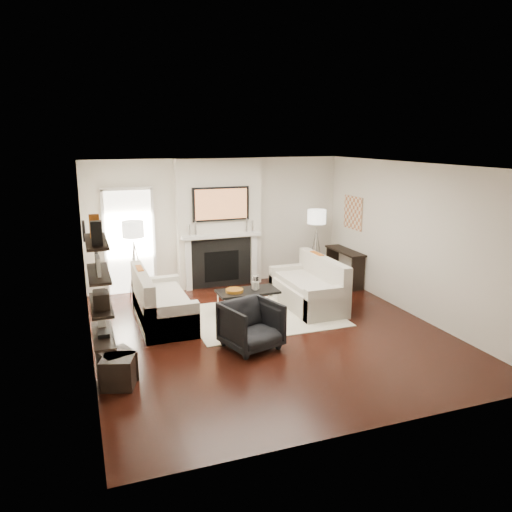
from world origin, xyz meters
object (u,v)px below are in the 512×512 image
object	(u,v)px
loveseat_left_base	(164,311)
loveseat_right_base	(307,295)
coffee_table	(248,291)
armchair	(251,323)
lamp_right_shade	(317,217)
lamp_left_shade	(133,229)
ottoman_near	(117,366)

from	to	relation	value
loveseat_left_base	loveseat_right_base	world-z (taller)	same
coffee_table	armchair	distance (m)	1.57
lamp_right_shade	loveseat_left_base	bearing A→B (deg)	-158.62
loveseat_left_base	lamp_right_shade	bearing A→B (deg)	21.38
lamp_left_shade	ottoman_near	world-z (taller)	lamp_left_shade
loveseat_left_base	lamp_left_shade	distance (m)	1.77
loveseat_right_base	armchair	world-z (taller)	armchair
coffee_table	ottoman_near	bearing A→B (deg)	-142.62
coffee_table	ottoman_near	world-z (taller)	coffee_table
loveseat_right_base	loveseat_left_base	bearing A→B (deg)	179.11
loveseat_left_base	ottoman_near	size ratio (longest dim) A/B	4.50
armchair	loveseat_right_base	bearing A→B (deg)	25.51
coffee_table	ottoman_near	xyz separation A→B (m)	(-2.46, -1.88, -0.20)
loveseat_left_base	armchair	distance (m)	1.85
loveseat_left_base	coffee_table	size ratio (longest dim) A/B	1.64
loveseat_left_base	lamp_left_shade	xyz separation A→B (m)	(-0.31, 1.22, 1.24)
lamp_left_shade	ottoman_near	distance (m)	3.39
loveseat_right_base	ottoman_near	size ratio (longest dim) A/B	4.50
coffee_table	lamp_left_shade	bearing A→B (deg)	146.50
loveseat_right_base	armchair	size ratio (longest dim) A/B	2.28
loveseat_right_base	armchair	bearing A→B (deg)	-138.26
loveseat_left_base	armchair	world-z (taller)	armchair
lamp_left_shade	ottoman_near	bearing A→B (deg)	-101.34
loveseat_left_base	lamp_left_shade	world-z (taller)	lamp_left_shade
lamp_left_shade	armchair	bearing A→B (deg)	-63.15
lamp_left_shade	lamp_right_shade	size ratio (longest dim) A/B	1.00
armchair	lamp_right_shade	xyz separation A→B (m)	(2.52, 2.90, 1.05)
lamp_right_shade	ottoman_near	distance (m)	5.72
armchair	lamp_right_shade	world-z (taller)	lamp_right_shade
loveseat_right_base	lamp_left_shade	world-z (taller)	lamp_left_shade
lamp_left_shade	loveseat_right_base	bearing A→B (deg)	-22.76
coffee_table	armchair	xyz separation A→B (m)	(-0.46, -1.50, -0.00)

